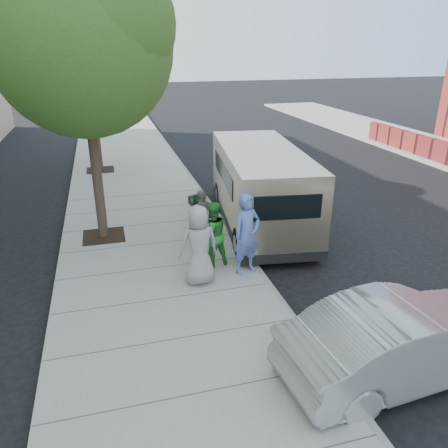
{
  "coord_description": "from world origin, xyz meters",
  "views": [
    {
      "loc": [
        -2.01,
        -9.93,
        5.42
      ],
      "look_at": [
        0.77,
        0.13,
        1.1
      ],
      "focal_mm": 35.0,
      "sensor_mm": 36.0,
      "label": 1
    }
  ],
  "objects_px": {
    "tree_far": "(89,58)",
    "person_striped_polo": "(203,218)",
    "parking_meter": "(194,209)",
    "person_officer": "(247,234)",
    "sedan": "(405,339)",
    "person_green_shirt": "(212,234)",
    "tree_near": "(83,38)",
    "person_gray_shirt": "(199,245)",
    "van": "(260,186)"
  },
  "relations": [
    {
      "from": "tree_far",
      "to": "person_striped_polo",
      "type": "bearing_deg",
      "value": -73.38
    },
    {
      "from": "parking_meter",
      "to": "person_officer",
      "type": "height_order",
      "value": "person_officer"
    },
    {
      "from": "parking_meter",
      "to": "sedan",
      "type": "xyz_separation_m",
      "value": [
        2.42,
        -6.01,
        -0.47
      ]
    },
    {
      "from": "person_green_shirt",
      "to": "person_striped_polo",
      "type": "height_order",
      "value": "person_green_shirt"
    },
    {
      "from": "parking_meter",
      "to": "person_green_shirt",
      "type": "height_order",
      "value": "person_green_shirt"
    },
    {
      "from": "person_green_shirt",
      "to": "person_striped_polo",
      "type": "relative_size",
      "value": 1.06
    },
    {
      "from": "tree_near",
      "to": "sedan",
      "type": "height_order",
      "value": "tree_near"
    },
    {
      "from": "person_officer",
      "to": "sedan",
      "type": "bearing_deg",
      "value": -87.21
    },
    {
      "from": "tree_far",
      "to": "person_green_shirt",
      "type": "distance_m",
      "value": 11.24
    },
    {
      "from": "person_gray_shirt",
      "to": "person_striped_polo",
      "type": "relative_size",
      "value": 1.19
    },
    {
      "from": "person_green_shirt",
      "to": "sedan",
      "type": "bearing_deg",
      "value": 103.32
    },
    {
      "from": "tree_near",
      "to": "parking_meter",
      "type": "height_order",
      "value": "tree_near"
    },
    {
      "from": "van",
      "to": "sedan",
      "type": "relative_size",
      "value": 1.56
    },
    {
      "from": "tree_far",
      "to": "person_green_shirt",
      "type": "bearing_deg",
      "value": -75.61
    },
    {
      "from": "parking_meter",
      "to": "person_gray_shirt",
      "type": "distance_m",
      "value": 2.18
    },
    {
      "from": "tree_near",
      "to": "person_gray_shirt",
      "type": "xyz_separation_m",
      "value": [
        2.11,
        -3.38,
        -4.43
      ]
    },
    {
      "from": "sedan",
      "to": "person_officer",
      "type": "distance_m",
      "value": 4.34
    },
    {
      "from": "tree_far",
      "to": "person_gray_shirt",
      "type": "relative_size",
      "value": 3.38
    },
    {
      "from": "tree_far",
      "to": "sedan",
      "type": "height_order",
      "value": "tree_far"
    },
    {
      "from": "tree_near",
      "to": "person_green_shirt",
      "type": "height_order",
      "value": "tree_near"
    },
    {
      "from": "person_officer",
      "to": "person_gray_shirt",
      "type": "relative_size",
      "value": 1.06
    },
    {
      "from": "person_striped_polo",
      "to": "person_green_shirt",
      "type": "bearing_deg",
      "value": 54.76
    },
    {
      "from": "tree_far",
      "to": "van",
      "type": "height_order",
      "value": "tree_far"
    },
    {
      "from": "van",
      "to": "person_gray_shirt",
      "type": "xyz_separation_m",
      "value": [
        -2.69,
        -3.34,
        -0.21
      ]
    },
    {
      "from": "person_green_shirt",
      "to": "person_striped_polo",
      "type": "distance_m",
      "value": 1.28
    },
    {
      "from": "person_green_shirt",
      "to": "person_gray_shirt",
      "type": "distance_m",
      "value": 0.93
    },
    {
      "from": "tree_far",
      "to": "van",
      "type": "bearing_deg",
      "value": -57.83
    },
    {
      "from": "person_striped_polo",
      "to": "tree_far",
      "type": "bearing_deg",
      "value": -106.55
    },
    {
      "from": "tree_near",
      "to": "tree_far",
      "type": "xyz_separation_m",
      "value": [
        -0.0,
        7.6,
        -0.66
      ]
    },
    {
      "from": "tree_near",
      "to": "sedan",
      "type": "relative_size",
      "value": 1.69
    },
    {
      "from": "tree_near",
      "to": "person_officer",
      "type": "relative_size",
      "value": 3.7
    },
    {
      "from": "person_gray_shirt",
      "to": "sedan",
      "type": "bearing_deg",
      "value": 119.91
    },
    {
      "from": "tree_far",
      "to": "person_gray_shirt",
      "type": "bearing_deg",
      "value": -79.12
    },
    {
      "from": "sedan",
      "to": "person_striped_polo",
      "type": "xyz_separation_m",
      "value": [
        -2.2,
        5.89,
        0.22
      ]
    },
    {
      "from": "person_gray_shirt",
      "to": "van",
      "type": "bearing_deg",
      "value": -134.57
    },
    {
      "from": "tree_near",
      "to": "person_striped_polo",
      "type": "distance_m",
      "value": 5.47
    },
    {
      "from": "person_green_shirt",
      "to": "tree_near",
      "type": "bearing_deg",
      "value": -57.59
    },
    {
      "from": "person_gray_shirt",
      "to": "tree_far",
      "type": "bearing_deg",
      "value": -84.85
    },
    {
      "from": "person_striped_polo",
      "to": "person_officer",
      "type": "bearing_deg",
      "value": 76.82
    },
    {
      "from": "parking_meter",
      "to": "sedan",
      "type": "bearing_deg",
      "value": -91.44
    },
    {
      "from": "tree_far",
      "to": "person_officer",
      "type": "distance_m",
      "value": 11.89
    },
    {
      "from": "person_gray_shirt",
      "to": "tree_near",
      "type": "bearing_deg",
      "value": -63.76
    },
    {
      "from": "van",
      "to": "person_gray_shirt",
      "type": "bearing_deg",
      "value": -121.17
    },
    {
      "from": "person_gray_shirt",
      "to": "person_striped_polo",
      "type": "distance_m",
      "value": 2.12
    },
    {
      "from": "van",
      "to": "person_striped_polo",
      "type": "relative_size",
      "value": 4.29
    },
    {
      "from": "tree_near",
      "to": "person_striped_polo",
      "type": "bearing_deg",
      "value": -26.65
    },
    {
      "from": "tree_far",
      "to": "person_striped_polo",
      "type": "relative_size",
      "value": 4.02
    },
    {
      "from": "person_green_shirt",
      "to": "person_officer",
      "type": "bearing_deg",
      "value": 128.63
    },
    {
      "from": "person_green_shirt",
      "to": "person_gray_shirt",
      "type": "height_order",
      "value": "person_gray_shirt"
    },
    {
      "from": "sedan",
      "to": "parking_meter",
      "type": "bearing_deg",
      "value": 16.61
    }
  ]
}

